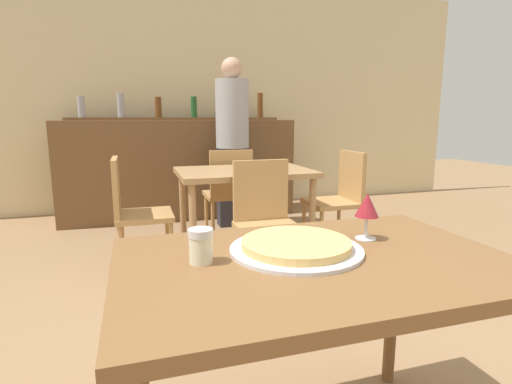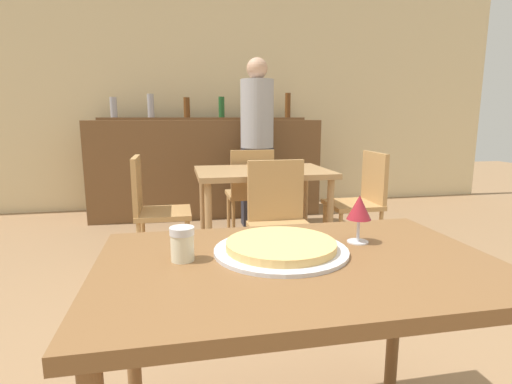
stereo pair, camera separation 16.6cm
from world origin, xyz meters
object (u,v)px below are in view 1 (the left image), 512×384
chair_far_side_right (340,195)px  cheese_shaker (201,246)px  chair_far_side_back (229,189)px  wine_glass (367,206)px  pizza_tray (296,246)px  person_standing (232,137)px  chair_far_side_left (133,208)px  chair_far_side_front (266,216)px

chair_far_side_right → cheese_shaker: bearing=-38.4°
chair_far_side_back → wine_glass: wine_glass is taller
pizza_tray → wine_glass: 0.30m
chair_far_side_right → pizza_tray: bearing=-32.5°
chair_far_side_right → pizza_tray: (-1.17, -1.84, 0.25)m
person_standing → wine_glass: size_ratio=10.89×
chair_far_side_right → pizza_tray: chair_far_side_right is taller
chair_far_side_back → person_standing: person_standing is taller
chair_far_side_left → chair_far_side_right: bearing=-90.0°
pizza_tray → wine_glass: (0.28, 0.05, 0.10)m
chair_far_side_right → person_standing: bearing=-149.9°
chair_far_side_left → person_standing: (1.01, 1.12, 0.44)m
chair_far_side_back → wine_glass: size_ratio=5.41×
chair_far_side_right → person_standing: 1.37m
chair_far_side_left → chair_far_side_right: 1.66m
cheese_shaker → chair_far_side_right: bearing=51.6°
chair_far_side_back → pizza_tray: 2.40m
cheese_shaker → person_standing: bearing=74.6°
chair_far_side_back → cheese_shaker: (-0.64, -2.38, 0.28)m
pizza_tray → person_standing: (0.52, 2.96, 0.19)m
chair_far_side_front → pizza_tray: size_ratio=2.09×
chair_far_side_right → wine_glass: size_ratio=5.41×
pizza_tray → person_standing: size_ratio=0.24×
chair_far_side_back → wine_glass: (-0.06, -2.32, 0.34)m
chair_far_side_back → chair_far_side_left: same height
chair_far_side_front → cheese_shaker: chair_far_side_front is taller
cheese_shaker → wine_glass: size_ratio=0.63×
chair_far_side_back → person_standing: bearing=-107.0°
chair_far_side_back → pizza_tray: chair_far_side_back is taller
chair_far_side_left → wine_glass: bearing=-156.8°
person_standing → chair_far_side_left: bearing=-132.2°
person_standing → wine_glass: 2.93m
person_standing → chair_far_side_front: bearing=-96.3°
chair_far_side_back → chair_far_side_left: 0.98m
chair_far_side_right → wine_glass: 2.03m
cheese_shaker → person_standing: (0.82, 2.97, 0.16)m
person_standing → pizza_tray: bearing=-100.0°
chair_far_side_left → pizza_tray: 1.92m
cheese_shaker → wine_glass: wine_glass is taller
chair_far_side_right → pizza_tray: 2.20m
pizza_tray → wine_glass: bearing=9.9°
chair_far_side_back → wine_glass: bearing=88.4°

